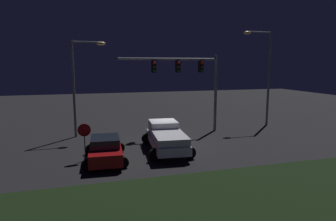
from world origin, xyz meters
The scene contains 8 objects.
ground_plane centered at (0.00, 0.00, 0.00)m, with size 80.00×80.00×0.00m, color black.
grass_median centered at (0.00, -9.98, 0.05)m, with size 24.40×7.08×0.10m, color black.
pickup_truck centered at (-0.62, -1.84, 1.00)m, with size 3.19×5.55×1.80m.
car_sedan centered at (-4.64, -2.97, 0.74)m, with size 2.65×4.50×1.51m.
traffic_signal_gantry centered at (2.63, 2.72, 4.90)m, with size 8.32×0.56×6.50m.
street_lamp_left centered at (-5.90, 3.75, 4.79)m, with size 2.63×0.44×7.52m.
street_lamp_right centered at (10.25, 3.56, 5.45)m, with size 2.89×0.44×8.68m.
stop_sign centered at (-5.79, -2.51, 1.56)m, with size 0.76×0.08×2.23m.
Camera 1 is at (-5.71, -19.96, 5.62)m, focal length 31.25 mm.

